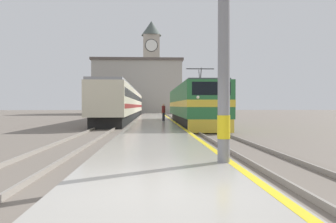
% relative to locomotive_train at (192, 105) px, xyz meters
% --- Properties ---
extents(ground_plane, '(200.00, 200.00, 0.00)m').
position_rel_locomotive_train_xyz_m(ground_plane, '(-3.30, 7.67, -1.78)').
color(ground_plane, '#70665B').
extents(platform, '(3.89, 140.00, 0.27)m').
position_rel_locomotive_train_xyz_m(platform, '(-3.30, 2.67, -1.65)').
color(platform, '#ADA89E').
rests_on(platform, ground).
extents(rail_track_near, '(2.84, 140.00, 0.16)m').
position_rel_locomotive_train_xyz_m(rail_track_near, '(0.00, 2.67, -1.75)').
color(rail_track_near, '#70665B').
rests_on(rail_track_near, ground).
extents(rail_track_far, '(2.83, 140.00, 0.16)m').
position_rel_locomotive_train_xyz_m(rail_track_far, '(-6.89, 2.67, -1.75)').
color(rail_track_far, '#70665B').
rests_on(rail_track_far, ground).
extents(locomotive_train, '(2.92, 18.28, 4.44)m').
position_rel_locomotive_train_xyz_m(locomotive_train, '(0.00, 0.00, 0.00)').
color(locomotive_train, black).
rests_on(locomotive_train, ground).
extents(passenger_train, '(2.92, 39.84, 3.73)m').
position_rel_locomotive_train_xyz_m(passenger_train, '(-6.89, 14.41, 0.24)').
color(passenger_train, black).
rests_on(passenger_train, ground).
extents(catenary_mast, '(2.00, 0.33, 7.67)m').
position_rel_locomotive_train_xyz_m(catenary_mast, '(-1.65, -20.00, 2.21)').
color(catenary_mast, gray).
rests_on(catenary_mast, platform).
extents(person_on_platform, '(0.34, 0.34, 1.65)m').
position_rel_locomotive_train_xyz_m(person_on_platform, '(-2.39, 3.31, -0.65)').
color(person_on_platform, '#23232D').
rests_on(person_on_platform, platform).
extents(clock_tower, '(5.06, 5.06, 23.13)m').
position_rel_locomotive_train_xyz_m(clock_tower, '(-3.60, 54.80, 10.60)').
color(clock_tower, '#ADA393').
rests_on(clock_tower, ground).
extents(station_building, '(18.83, 7.61, 11.46)m').
position_rel_locomotive_train_xyz_m(station_building, '(-6.50, 41.26, 3.98)').
color(station_building, '#A8A399').
rests_on(station_building, ground).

